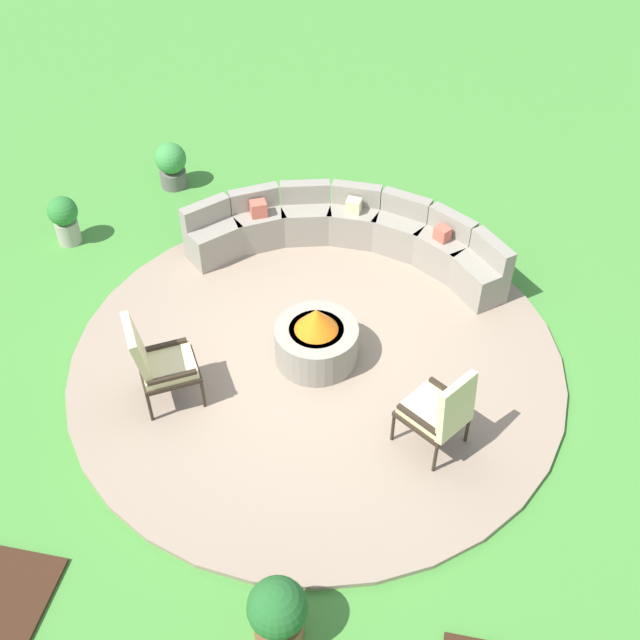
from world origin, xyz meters
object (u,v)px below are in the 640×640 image
at_px(curved_stone_bench, 349,235).
at_px(potted_plant_2, 171,164).
at_px(fire_pit, 316,339).
at_px(lounge_chair_front_right, 441,410).
at_px(potted_plant_1, 278,612).
at_px(potted_plant_0, 64,218).
at_px(lounge_chair_front_left, 157,361).

height_order(curved_stone_bench, potted_plant_2, curved_stone_bench).
xyz_separation_m(fire_pit, curved_stone_bench, (0.03, 1.92, 0.03)).
bearing_deg(lounge_chair_front_right, curved_stone_bench, 59.30).
height_order(fire_pit, potted_plant_1, fire_pit).
distance_m(potted_plant_0, potted_plant_1, 6.14).
bearing_deg(potted_plant_0, potted_plant_1, -49.18).
distance_m(lounge_chair_front_left, lounge_chair_front_right, 2.90).
bearing_deg(potted_plant_0, fire_pit, -22.23).
xyz_separation_m(fire_pit, lounge_chair_front_right, (1.43, -0.96, 0.26)).
height_order(potted_plant_0, potted_plant_1, potted_plant_1).
bearing_deg(potted_plant_1, potted_plant_0, 130.82).
relative_size(lounge_chair_front_left, potted_plant_1, 1.60).
height_order(curved_stone_bench, potted_plant_0, curved_stone_bench).
relative_size(lounge_chair_front_left, potted_plant_2, 1.69).
height_order(lounge_chair_front_left, lounge_chair_front_right, lounge_chair_front_left).
xyz_separation_m(fire_pit, potted_plant_2, (-2.76, 3.06, 0.02)).
bearing_deg(curved_stone_bench, potted_plant_2, 157.74).
distance_m(lounge_chair_front_left, potted_plant_1, 2.87).
distance_m(fire_pit, lounge_chair_front_left, 1.76).
bearing_deg(potted_plant_0, lounge_chair_front_right, -25.79).
bearing_deg(potted_plant_1, lounge_chair_front_left, 129.00).
distance_m(curved_stone_bench, lounge_chair_front_left, 3.22).
height_order(fire_pit, potted_plant_0, fire_pit).
bearing_deg(lounge_chair_front_left, potted_plant_1, 8.08).
relative_size(potted_plant_0, potted_plant_1, 0.96).
bearing_deg(lounge_chair_front_left, potted_plant_0, -168.51).
relative_size(lounge_chair_front_right, potted_plant_2, 1.52).
bearing_deg(curved_stone_bench, potted_plant_1, -86.60).
distance_m(lounge_chair_front_right, potted_plant_1, 2.45).
bearing_deg(lounge_chair_front_right, lounge_chair_front_left, 122.58).
distance_m(potted_plant_0, potted_plant_2, 1.81).
xyz_separation_m(lounge_chair_front_right, potted_plant_2, (-4.19, 4.02, -0.24)).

